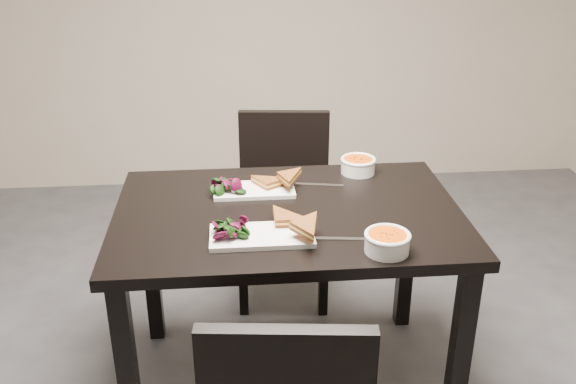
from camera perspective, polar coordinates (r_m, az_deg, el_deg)
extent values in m
cube|color=black|center=(2.21, 0.00, -2.12)|extent=(1.20, 0.80, 0.04)
cube|color=black|center=(2.15, -14.17, -15.73)|extent=(0.06, 0.06, 0.71)
cube|color=black|center=(2.24, 15.15, -14.05)|extent=(0.06, 0.06, 0.71)
cube|color=black|center=(2.70, -12.21, -6.40)|extent=(0.06, 0.06, 0.71)
cube|color=black|center=(2.77, 10.59, -5.41)|extent=(0.06, 0.06, 0.71)
cube|color=black|center=(2.91, -0.40, -1.79)|extent=(0.46, 0.46, 0.04)
cube|color=black|center=(2.87, -4.06, -7.41)|extent=(0.04, 0.04, 0.41)
cube|color=black|center=(2.86, 3.20, -7.45)|extent=(0.04, 0.04, 0.41)
cube|color=black|center=(3.18, -3.59, -3.96)|extent=(0.04, 0.04, 0.41)
cube|color=black|center=(3.17, 2.92, -3.99)|extent=(0.04, 0.04, 0.41)
cube|color=black|center=(2.99, -0.36, 3.61)|extent=(0.42, 0.08, 0.40)
cube|color=white|center=(2.02, -2.36, -3.95)|extent=(0.33, 0.16, 0.02)
cylinder|color=white|center=(1.96, 8.89, -4.63)|extent=(0.14, 0.14, 0.05)
cylinder|color=orange|center=(1.95, 8.93, -4.02)|extent=(0.12, 0.12, 0.02)
torus|color=white|center=(1.94, 8.94, -3.84)|extent=(0.14, 0.14, 0.01)
cube|color=silver|center=(2.02, 5.01, -4.21)|extent=(0.18, 0.04, 0.00)
cube|color=white|center=(2.34, -3.05, 0.17)|extent=(0.30, 0.15, 0.01)
cylinder|color=white|center=(2.51, 6.31, 2.28)|extent=(0.13, 0.13, 0.05)
cylinder|color=orange|center=(2.50, 6.33, 2.77)|extent=(0.11, 0.11, 0.02)
torus|color=white|center=(2.50, 6.34, 2.92)|extent=(0.14, 0.14, 0.01)
cube|color=silver|center=(2.39, 2.84, 0.66)|extent=(0.18, 0.05, 0.00)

